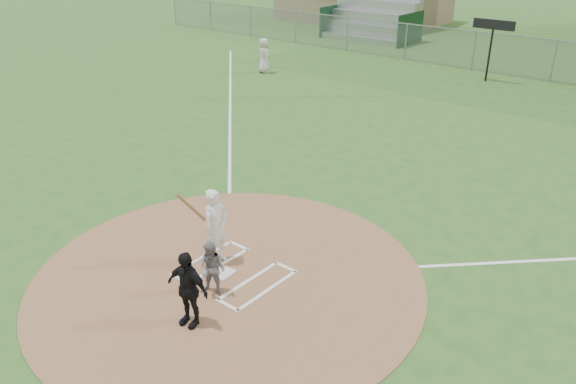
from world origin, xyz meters
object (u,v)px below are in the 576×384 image
Objects in this scene: home_plate at (222,273)px; batter_at_plate at (216,227)px; catcher at (212,269)px; ondeck_player at (264,56)px; umpire at (187,289)px.

batter_at_plate is (-0.40, 0.27, 0.88)m from home_plate.
home_plate is at bearing 102.35° from catcher.
ondeck_player is (-11.89, 14.59, 0.84)m from home_plate.
umpire is at bearing -90.86° from catcher.
ondeck_player is at bearing 128.76° from batter_at_plate.
batter_at_plate is at bearing 145.70° from home_plate.
catcher is 0.67× the size of batter_at_plate.
home_plate is 0.27× the size of ondeck_player.
umpire is (0.76, -1.56, 0.76)m from home_plate.
catcher is 1.01m from umpire.
catcher reaches higher than home_plate.
ondeck_player is (-12.30, 15.22, 0.27)m from catcher.
ondeck_player reaches higher than home_plate.
batter_at_plate is (11.49, -14.31, 0.03)m from ondeck_player.
batter_at_plate is at bearing 153.95° from ondeck_player.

